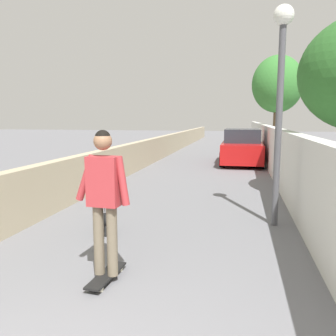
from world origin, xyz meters
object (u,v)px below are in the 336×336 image
object	(u,v)px
car_near	(242,147)
skateboard	(106,275)
tree_right_far	(277,85)
dog	(106,218)
lamp_post	(281,76)
person_skateboarder	(104,191)

from	to	relation	value
car_near	skateboard	bearing A→B (deg)	172.04
tree_right_far	skateboard	size ratio (longest dim) A/B	6.66
skateboard	dog	world-z (taller)	dog
skateboard	lamp_post	bearing A→B (deg)	-39.03
lamp_post	car_near	world-z (taller)	lamp_post
lamp_post	skateboard	size ratio (longest dim) A/B	4.88
tree_right_far	lamp_post	size ratio (longest dim) A/B	1.36
skateboard	car_near	size ratio (longest dim) A/B	0.19
dog	person_skateboarder	bearing A→B (deg)	-158.06
person_skateboarder	car_near	distance (m)	12.00
person_skateboarder	dog	distance (m)	1.98
dog	car_near	xyz separation A→B (m)	(10.22, -2.33, 0.44)
tree_right_far	car_near	size ratio (longest dim) A/B	1.26
tree_right_far	lamp_post	xyz separation A→B (m)	(-13.59, 1.23, -1.09)
tree_right_far	car_near	distance (m)	5.78
dog	car_near	bearing A→B (deg)	-12.84
dog	car_near	distance (m)	10.49
person_skateboarder	dog	world-z (taller)	person_skateboarder
skateboard	person_skateboarder	bearing A→B (deg)	-172.87
lamp_post	skateboard	bearing A→B (deg)	140.97
tree_right_far	person_skateboarder	world-z (taller)	tree_right_far
person_skateboarder	car_near	world-z (taller)	person_skateboarder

